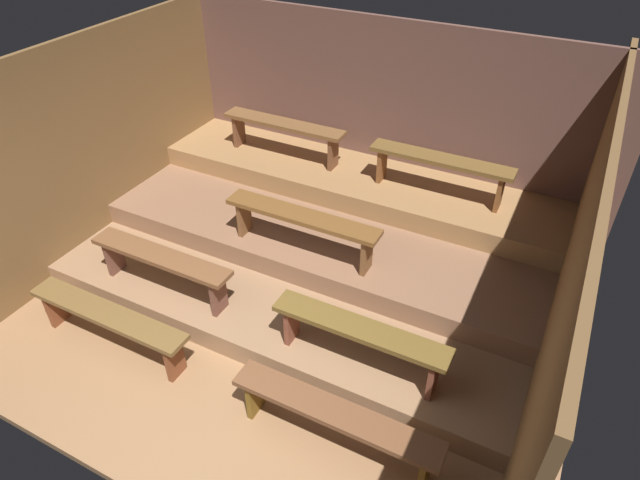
# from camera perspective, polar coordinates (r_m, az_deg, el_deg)

# --- Properties ---
(ground) EXTENTS (5.80, 5.03, 0.08)m
(ground) POSITION_cam_1_polar(r_m,az_deg,el_deg) (6.10, -2.65, -5.99)
(ground) COLOR #976C47
(wall_back) EXTENTS (5.80, 0.06, 2.44)m
(wall_back) POSITION_cam_1_polar(r_m,az_deg,el_deg) (7.04, 5.85, 12.41)
(wall_back) COLOR brown
(wall_back) RESTS_ON ground
(wall_left) EXTENTS (0.06, 5.03, 2.44)m
(wall_left) POSITION_cam_1_polar(r_m,az_deg,el_deg) (6.81, -22.08, 9.00)
(wall_left) COLOR brown
(wall_left) RESTS_ON ground
(wall_right) EXTENTS (0.06, 5.03, 2.44)m
(wall_right) POSITION_cam_1_polar(r_m,az_deg,el_deg) (4.81, 24.24, -3.74)
(wall_right) COLOR brown
(wall_right) RESTS_ON ground
(platform_lower) EXTENTS (5.00, 3.18, 0.24)m
(platform_lower) POSITION_cam_1_polar(r_m,az_deg,el_deg) (6.34, -0.37, -2.09)
(platform_lower) COLOR #96704E
(platform_lower) RESTS_ON ground
(platform_middle) EXTENTS (5.00, 2.20, 0.24)m
(platform_middle) POSITION_cam_1_polar(r_m,az_deg,el_deg) (6.55, 1.61, 1.95)
(platform_middle) COLOR #8C6347
(platform_middle) RESTS_ON platform_lower
(platform_upper) EXTENTS (5.00, 1.06, 0.24)m
(platform_upper) POSITION_cam_1_polar(r_m,az_deg,el_deg) (6.86, 3.75, 6.02)
(platform_upper) COLOR #A27648
(platform_upper) RESTS_ON platform_middle
(bench_floor_left) EXTENTS (1.76, 0.26, 0.46)m
(bench_floor_left) POSITION_cam_1_polar(r_m,az_deg,el_deg) (5.63, -21.04, -7.61)
(bench_floor_left) COLOR brown
(bench_floor_left) RESTS_ON ground
(bench_floor_right) EXTENTS (1.76, 0.26, 0.46)m
(bench_floor_right) POSITION_cam_1_polar(r_m,az_deg,el_deg) (4.56, 1.55, -17.85)
(bench_floor_right) COLOR brown
(bench_floor_right) RESTS_ON ground
(bench_lower_left) EXTENTS (1.59, 0.26, 0.46)m
(bench_lower_left) POSITION_cam_1_polar(r_m,az_deg,el_deg) (5.76, -16.08, -2.17)
(bench_lower_left) COLOR brown
(bench_lower_left) RESTS_ON platform_lower
(bench_lower_right) EXTENTS (1.59, 0.26, 0.46)m
(bench_lower_right) POSITION_cam_1_polar(r_m,az_deg,el_deg) (4.81, 4.12, -9.70)
(bench_lower_right) COLOR brown
(bench_lower_right) RESTS_ON platform_lower
(bench_middle_center) EXTENTS (1.70, 0.26, 0.46)m
(bench_middle_center) POSITION_cam_1_polar(r_m,az_deg,el_deg) (5.67, -1.84, 1.92)
(bench_middle_center) COLOR brown
(bench_middle_center) RESTS_ON platform_middle
(bench_upper_left) EXTENTS (1.62, 0.26, 0.46)m
(bench_upper_left) POSITION_cam_1_polar(r_m,az_deg,el_deg) (7.04, -3.76, 11.39)
(bench_upper_left) COLOR brown
(bench_upper_left) RESTS_ON platform_upper
(bench_upper_right) EXTENTS (1.62, 0.26, 0.46)m
(bench_upper_right) POSITION_cam_1_polar(r_m,az_deg,el_deg) (6.34, 12.34, 7.60)
(bench_upper_right) COLOR brown
(bench_upper_right) RESTS_ON platform_upper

